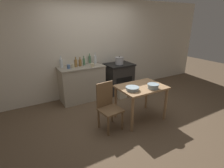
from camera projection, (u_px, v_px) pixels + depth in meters
name	position (u px, v px, depth m)	size (l,w,h in m)	color
ground_plane	(123.00, 116.00, 3.90)	(14.00, 14.00, 0.00)	brown
wall_back	(92.00, 49.00, 4.75)	(8.00, 0.07, 2.55)	beige
counter_cabinet	(82.00, 83.00, 4.56)	(1.14, 0.58, 0.91)	#B2A893
stove	(119.00, 78.00, 5.09)	(0.76, 0.63, 0.84)	#2D2B28
work_table	(141.00, 92.00, 3.60)	(0.95, 0.70, 0.74)	#A87F56
chair	(108.00, 105.00, 3.34)	(0.44, 0.44, 0.91)	brown
flour_sack	(122.00, 92.00, 4.75)	(0.23, 0.16, 0.34)	beige
stock_pot	(119.00, 61.00, 4.86)	(0.24, 0.24, 0.22)	#A8A8AD
mixing_bowl_large	(132.00, 88.00, 3.34)	(0.26, 0.26, 0.07)	#93A8B2
mixing_bowl_small	(153.00, 86.00, 3.43)	(0.23, 0.23, 0.09)	#93A8B2
bottle_far_left	(84.00, 62.00, 4.51)	(0.06, 0.06, 0.23)	#517F5B
bottle_left	(95.00, 59.00, 4.67)	(0.07, 0.07, 0.29)	silver
bottle_mid_left	(76.00, 63.00, 4.34)	(0.08, 0.08, 0.25)	olive
bottle_center_left	(80.00, 63.00, 4.42)	(0.08, 0.08, 0.22)	olive
bottle_center	(90.00, 59.00, 4.71)	(0.06, 0.06, 0.26)	#517F5B
bottle_center_right	(61.00, 63.00, 4.27)	(0.08, 0.08, 0.29)	silver
cup_mid_right	(73.00, 66.00, 4.25)	(0.07, 0.07, 0.10)	beige
cup_right	(93.00, 65.00, 4.34)	(0.08, 0.08, 0.09)	beige
cup_far_right	(69.00, 67.00, 4.18)	(0.08, 0.08, 0.10)	#4C6B99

